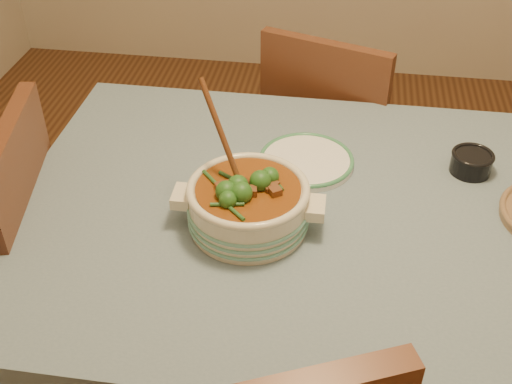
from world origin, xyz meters
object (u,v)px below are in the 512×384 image
Objects in this scene: dining_table at (355,244)px; stew_casserole at (248,202)px; chair_far at (331,135)px; white_plate at (306,161)px; condiment_bowl at (472,161)px.

stew_casserole reaches higher than dining_table.
chair_far reaches higher than dining_table.
chair_far is (0.05, 0.53, -0.25)m from white_plate.
dining_table is 1.84× the size of chair_far.
stew_casserole is 0.29m from white_plate.
white_plate is at bearing -175.91° from condiment_bowl.
chair_far is (-0.09, 0.72, -0.15)m from dining_table.
stew_casserole is 3.21× the size of condiment_bowl.
chair_far is at bearing 78.27° from stew_casserole.
white_plate is at bearing 67.10° from stew_casserole.
white_plate is (-0.14, 0.19, 0.10)m from dining_table.
white_plate reaches higher than dining_table.
stew_casserole is 0.61m from condiment_bowl.
chair_far is (-0.37, 0.50, -0.27)m from condiment_bowl.
white_plate is at bearing 103.09° from chair_far.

